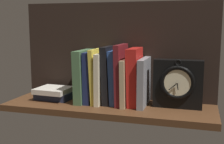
{
  "coord_description": "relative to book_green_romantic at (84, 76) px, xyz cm",
  "views": [
    {
      "loc": [
        33.76,
        -109.61,
        31.31
      ],
      "look_at": [
        0.52,
        3.0,
        12.71
      ],
      "focal_mm": 47.6,
      "sensor_mm": 36.0,
      "label": 1
    }
  ],
  "objects": [
    {
      "name": "ground_plane",
      "position": [
        11.53,
        -3.0,
        -11.87
      ],
      "size": [
        83.24,
        25.32,
        2.5
      ],
      "primitive_type": "cube",
      "color": "#4C2D19"
    },
    {
      "name": "book_navy_bierce",
      "position": [
        3.36,
        0.0,
        -0.27
      ],
      "size": [
        2.92,
        14.59,
        20.71
      ],
      "primitive_type": "cube",
      "rotation": [
        0.0,
        -0.01,
        0.0
      ],
      "color": "#192147",
      "rests_on": "ground_plane"
    },
    {
      "name": "book_stack_side",
      "position": [
        -13.45,
        -0.86,
        -8.06
      ],
      "size": [
        15.04,
        13.49,
        5.02
      ],
      "color": "#232D4C",
      "rests_on": "ground_plane"
    },
    {
      "name": "book_maroon_dawkins",
      "position": [
        15.97,
        0.0,
        1.3
      ],
      "size": [
        2.76,
        15.57,
        23.87
      ],
      "primitive_type": "cube",
      "rotation": [
        0.0,
        -0.03,
        0.0
      ],
      "color": "maroon",
      "rests_on": "ground_plane"
    },
    {
      "name": "book_blue_modern",
      "position": [
        13.39,
        0.0,
        0.09
      ],
      "size": [
        3.47,
        12.12,
        21.5
      ],
      "primitive_type": "cube",
      "rotation": [
        0.0,
        -0.05,
        0.0
      ],
      "color": "#2D4C8E",
      "rests_on": "ground_plane"
    },
    {
      "name": "book_yellow_seinlanguage",
      "position": [
        5.9,
        0.0,
        0.33
      ],
      "size": [
        2.79,
        15.48,
        21.94
      ],
      "primitive_type": "cube",
      "rotation": [
        0.0,
        -0.05,
        0.0
      ],
      "color": "gold",
      "rests_on": "ground_plane"
    },
    {
      "name": "book_red_requiem",
      "position": [
        21.49,
        0.0,
        0.62
      ],
      "size": [
        4.98,
        13.78,
        22.62
      ],
      "primitive_type": "cube",
      "rotation": [
        0.0,
        -0.04,
        0.0
      ],
      "color": "red",
      "rests_on": "ground_plane"
    },
    {
      "name": "book_cream_twain",
      "position": [
        8.0,
        0.0,
        -0.45
      ],
      "size": [
        1.94,
        16.58,
        20.33
      ],
      "primitive_type": "cube",
      "rotation": [
        0.0,
        0.0,
        0.0
      ],
      "color": "beige",
      "rests_on": "ground_plane"
    },
    {
      "name": "book_green_romantic",
      "position": [
        0.0,
        0.0,
        0.0
      ],
      "size": [
        3.81,
        16.81,
        21.3
      ],
      "primitive_type": "cube",
      "rotation": [
        0.0,
        -0.02,
        0.0
      ],
      "color": "#476B44",
      "rests_on": "ground_plane"
    },
    {
      "name": "framed_clock",
      "position": [
        38.03,
        0.23,
        -1.24
      ],
      "size": [
        18.42,
        6.01,
        18.81
      ],
      "color": "black",
      "rests_on": "ground_plane"
    },
    {
      "name": "book_black_skeptic",
      "position": [
        10.55,
        0.0,
        0.84
      ],
      "size": [
        3.64,
        12.88,
        23.01
      ],
      "primitive_type": "cube",
      "rotation": [
        0.0,
        -0.04,
        0.0
      ],
      "color": "black",
      "rests_on": "ground_plane"
    },
    {
      "name": "book_tan_shortstories",
      "position": [
        18.23,
        0.0,
        -1.5
      ],
      "size": [
        2.16,
        16.92,
        18.26
      ],
      "primitive_type": "cube",
      "rotation": [
        0.0,
        -0.02,
        0.0
      ],
      "color": "tan",
      "rests_on": "ground_plane"
    },
    {
      "name": "back_panel",
      "position": [
        11.53,
        9.06,
        9.78
      ],
      "size": [
        83.24,
        1.2,
        40.78
      ],
      "primitive_type": "cube",
      "color": "black",
      "rests_on": "ground_plane"
    },
    {
      "name": "book_gray_chess",
      "position": [
        25.09,
        0.0,
        -1.31
      ],
      "size": [
        2.53,
        16.7,
        18.63
      ],
      "primitive_type": "cube",
      "rotation": [
        0.0,
        -0.0,
        0.0
      ],
      "color": "gray",
      "rests_on": "ground_plane"
    }
  ]
}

